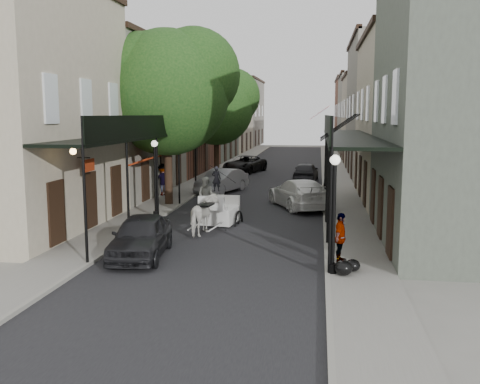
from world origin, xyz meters
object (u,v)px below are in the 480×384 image
(car_left_mid, at_px, (222,181))
(lamppost_left, at_px, (155,178))
(carriage, at_px, (223,200))
(car_left_near, at_px, (141,236))
(horse, at_px, (205,215))
(lamppost_right_near, at_px, (334,212))
(pedestrian_sidewalk_left, at_px, (163,180))
(pedestrian_sidewalk_right, at_px, (340,238))
(car_right_far, at_px, (306,172))
(pedestrian_walking, at_px, (206,196))
(tree_far, at_px, (221,104))
(car_left_far, at_px, (245,164))
(car_right_near, at_px, (299,194))
(tree_near, at_px, (175,87))
(lamppost_right_far, at_px, (326,159))

(car_left_mid, bearing_deg, lamppost_left, -79.86)
(carriage, xyz_separation_m, car_left_near, (-1.80, -6.42, -0.33))
(horse, bearing_deg, car_left_near, 75.74)
(horse, relative_size, car_left_near, 0.45)
(lamppost_right_near, height_order, pedestrian_sidewalk_left, lamppost_right_near)
(lamppost_right_near, distance_m, pedestrian_sidewalk_right, 1.69)
(pedestrian_sidewalk_left, bearing_deg, car_right_far, -169.60)
(lamppost_right_near, bearing_deg, pedestrian_sidewalk_right, 77.72)
(lamppost_right_near, xyz_separation_m, pedestrian_walking, (-6.10, 9.80, -1.09))
(lamppost_left, bearing_deg, car_right_far, 67.04)
(pedestrian_sidewalk_left, distance_m, car_left_near, 13.90)
(tree_far, distance_m, car_left_far, 6.35)
(lamppost_right_near, xyz_separation_m, car_left_mid, (-6.70, 17.44, -1.29))
(lamppost_left, relative_size, pedestrian_walking, 1.94)
(lamppost_right_near, relative_size, horse, 1.89)
(car_left_mid, distance_m, car_right_far, 8.37)
(lamppost_left, bearing_deg, car_left_mid, 80.97)
(pedestrian_walking, height_order, car_right_far, pedestrian_walking)
(pedestrian_sidewalk_right, relative_size, car_right_far, 0.39)
(pedestrian_walking, xyz_separation_m, car_left_near, (-0.60, -8.40, -0.20))
(pedestrian_sidewalk_right, distance_m, car_left_mid, 17.61)
(pedestrian_sidewalk_left, bearing_deg, horse, 79.35)
(car_left_far, height_order, car_right_far, car_right_far)
(pedestrian_walking, bearing_deg, lamppost_right_near, -53.87)
(pedestrian_sidewalk_right, bearing_deg, car_right_near, 23.43)
(lamppost_right_near, bearing_deg, car_right_far, 93.44)
(horse, height_order, carriage, carriage)
(tree_near, distance_m, carriage, 7.73)
(pedestrian_walking, relative_size, car_left_mid, 0.42)
(pedestrian_sidewalk_left, bearing_deg, car_left_far, -138.06)
(pedestrian_walking, distance_m, car_left_far, 19.88)
(car_left_far, distance_m, car_right_near, 18.13)
(tree_far, xyz_separation_m, car_left_near, (1.65, -24.78, -5.09))
(tree_far, relative_size, car_right_far, 2.00)
(tree_far, bearing_deg, carriage, -79.38)
(lamppost_right_far, bearing_deg, car_left_mid, -159.10)
(car_right_far, bearing_deg, car_right_near, 92.98)
(car_right_near, bearing_deg, car_left_near, 42.81)
(car_left_near, distance_m, car_right_near, 12.12)
(pedestrian_walking, xyz_separation_m, car_left_far, (-0.79, 19.86, -0.22))
(pedestrian_walking, relative_size, car_left_far, 0.36)
(car_right_far, bearing_deg, carriage, 81.17)
(tree_far, distance_m, car_right_far, 8.87)
(lamppost_right_far, distance_m, car_left_far, 11.93)
(car_right_far, bearing_deg, pedestrian_walking, 75.06)
(tree_near, relative_size, lamppost_right_far, 2.60)
(lamppost_right_far, xyz_separation_m, carriage, (-4.90, -12.18, -0.97))
(pedestrian_sidewalk_right, xyz_separation_m, car_right_far, (-1.72, 22.69, -0.23))
(lamppost_right_far, xyz_separation_m, pedestrian_sidewalk_right, (0.28, -18.73, -1.09))
(tree_near, height_order, pedestrian_sidewalk_right, tree_near)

